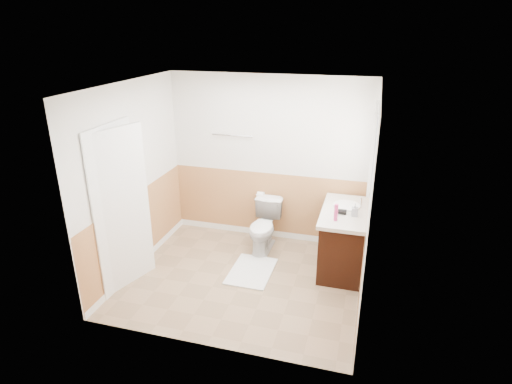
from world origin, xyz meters
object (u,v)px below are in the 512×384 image
(vanity_cabinet, at_px, (343,241))
(soap_dispenser, at_px, (355,210))
(toilet, at_px, (264,227))
(lotion_bottle, at_px, (336,213))
(bath_mat, at_px, (251,271))

(vanity_cabinet, xyz_separation_m, soap_dispenser, (0.12, -0.14, 0.53))
(toilet, distance_m, lotion_bottle, 1.33)
(bath_mat, height_order, soap_dispenser, soap_dispenser)
(toilet, height_order, lotion_bottle, lotion_bottle)
(toilet, height_order, soap_dispenser, soap_dispenser)
(soap_dispenser, bearing_deg, vanity_cabinet, 131.46)
(vanity_cabinet, bearing_deg, soap_dispenser, -48.54)
(vanity_cabinet, relative_size, lotion_bottle, 5.00)
(vanity_cabinet, height_order, lotion_bottle, lotion_bottle)
(bath_mat, relative_size, soap_dispenser, 4.76)
(toilet, relative_size, bath_mat, 0.92)
(toilet, xyz_separation_m, bath_mat, (-0.00, -0.65, -0.36))
(bath_mat, height_order, vanity_cabinet, vanity_cabinet)
(lotion_bottle, bearing_deg, soap_dispenser, 43.20)
(bath_mat, height_order, lotion_bottle, lotion_bottle)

